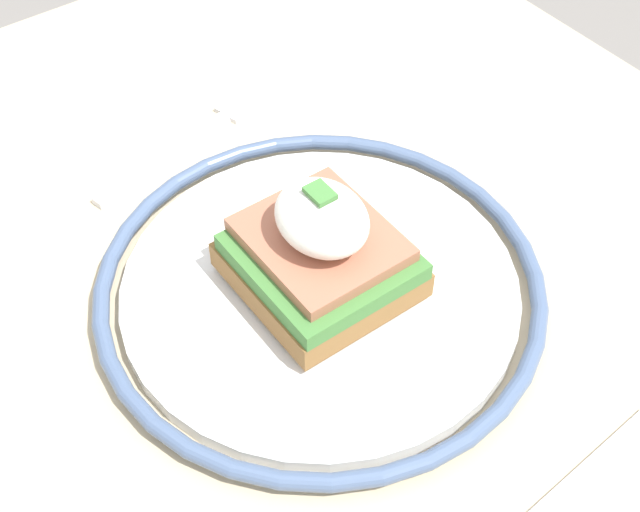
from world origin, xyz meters
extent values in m
cube|color=#C6B28E|center=(0.00, 0.00, 0.73)|extent=(0.82, 0.68, 0.03)
cylinder|color=#C6B28E|center=(-0.35, 0.28, 0.36)|extent=(0.06, 0.06, 0.71)
cylinder|color=white|center=(-0.03, 0.01, 0.75)|extent=(0.23, 0.23, 0.01)
torus|color=slate|center=(-0.03, 0.01, 0.75)|extent=(0.26, 0.26, 0.01)
cube|color=olive|center=(-0.03, 0.01, 0.77)|extent=(0.10, 0.09, 0.02)
cube|color=#427A38|center=(-0.03, 0.01, 0.78)|extent=(0.09, 0.08, 0.01)
cube|color=#AD664C|center=(-0.03, 0.01, 0.79)|extent=(0.08, 0.07, 0.01)
ellipsoid|color=white|center=(-0.03, 0.01, 0.81)|extent=(0.06, 0.05, 0.03)
cube|color=#47843D|center=(-0.03, 0.01, 0.83)|extent=(0.02, 0.01, 0.00)
cube|color=silver|center=(-0.19, 0.00, 0.74)|extent=(0.04, 0.12, 0.00)
cube|color=silver|center=(-0.21, 0.07, 0.74)|extent=(0.03, 0.04, 0.00)
cube|color=silver|center=(0.14, 0.05, 0.74)|extent=(0.02, 0.10, 0.00)
camera|label=1|loc=(0.24, -0.18, 1.15)|focal=50.00mm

